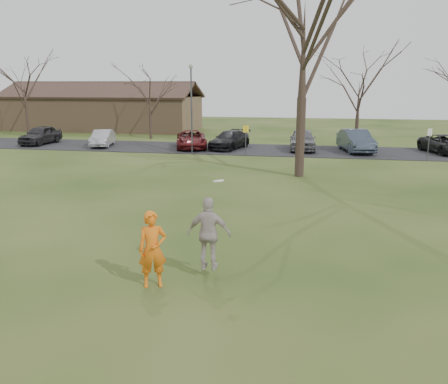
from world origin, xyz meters
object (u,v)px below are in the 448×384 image
Objects in this scene: lamp_post at (191,97)px; car_2 at (191,139)px; car_1 at (103,138)px; car_4 at (303,139)px; car_0 at (40,135)px; car_3 at (230,140)px; car_6 at (446,144)px; catching_play at (209,234)px; building at (104,112)px; player_defender at (153,249)px; car_5 at (356,141)px; big_tree at (304,42)px.

car_2 is at bearing 106.01° from lamp_post.
car_1 is 0.84× the size of car_4.
car_3 is at bearing 1.57° from car_0.
car_3 is 4.70m from lamp_post.
car_6 is 1.97× the size of catching_play.
building is (-21.81, 12.69, 1.11)m from car_4.
player_defender reaches higher than car_1.
lamp_post is at bearing -27.39° from car_1.
car_5 is (3.85, -0.16, 0.02)m from car_4.
car_3 is 13.10m from big_tree.
catching_play is 22.99m from lamp_post.
big_tree is at bearing -46.27° from building.
catching_play is 0.17× the size of big_tree.
car_0 is 0.90× the size of car_5.
car_5 is (25.16, 0.36, 0.06)m from car_0.
car_1 is 27.80m from catching_play.
car_6 is 18.45m from lamp_post.
car_6 is 0.75× the size of lamp_post.
car_1 is 19.55m from car_5.
car_3 is 9.36m from car_5.
building is at bearing 93.04° from car_0.
lamp_post is at bearing 79.16° from player_defender.
player_defender is 26.22m from car_5.
car_2 is 14.43m from big_tree.
building is 3.29× the size of lamp_post.
car_3 reaches higher than car_6.
car_6 is at bearing -10.92° from car_1.
car_3 is (15.80, 0.19, -0.08)m from car_0.
catching_play is (1.25, 0.78, 0.23)m from player_defender.
big_tree is (15.87, -9.48, 6.32)m from car_1.
car_4 is 8.87m from lamp_post.
catching_play is (-5.37, -24.59, 0.35)m from car_5.
car_0 is 13.27m from building.
catching_play reaches higher than car_4.
big_tree is at bearing 55.65° from player_defender.
car_0 is 21.31m from car_4.
car_0 reaches higher than car_3.
catching_play is 15.66m from big_tree.
car_6 is at bearing 16.40° from car_3.
car_6 is (25.77, 1.06, 0.01)m from car_1.
building is 32.23m from big_tree.
big_tree is at bearing -44.13° from car_1.
car_3 is (-2.74, 25.20, -0.25)m from player_defender.
catching_play reaches higher than car_2.
car_3 is at bearing 99.27° from catching_play.
car_2 reaches higher than car_6.
car_4 is at bearing 91.06° from big_tree.
big_tree reaches higher than car_1.
lamp_post is (7.87, -1.98, 3.29)m from car_1.
player_defender reaches higher than car_2.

